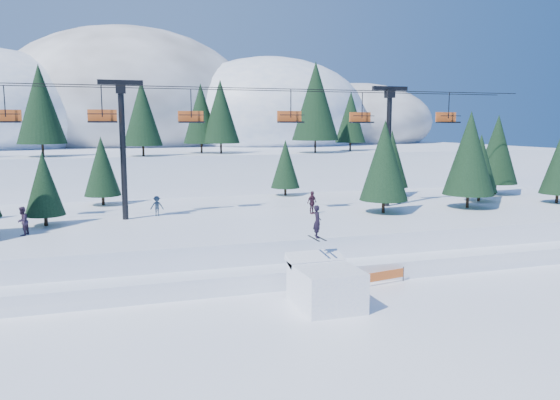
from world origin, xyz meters
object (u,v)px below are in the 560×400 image
object	(u,v)px
jump_kicker	(325,284)
chairlift	(260,128)
banner_far	(450,262)
banner_near	(385,275)

from	to	relation	value
jump_kicker	chairlift	world-z (taller)	chairlift
jump_kicker	chairlift	bearing A→B (deg)	86.60
banner_far	jump_kicker	bearing A→B (deg)	-158.57
jump_kicker	banner_far	size ratio (longest dim) A/B	1.84
banner_near	banner_far	xyz separation A→B (m)	(5.74, 1.70, 0.00)
jump_kicker	banner_near	bearing A→B (deg)	26.73
jump_kicker	banner_near	size ratio (longest dim) A/B	1.85
jump_kicker	chairlift	xyz separation A→B (m)	(0.96, 16.09, 8.14)
chairlift	banner_far	bearing A→B (deg)	-50.63
chairlift	banner_near	bearing A→B (deg)	-73.53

